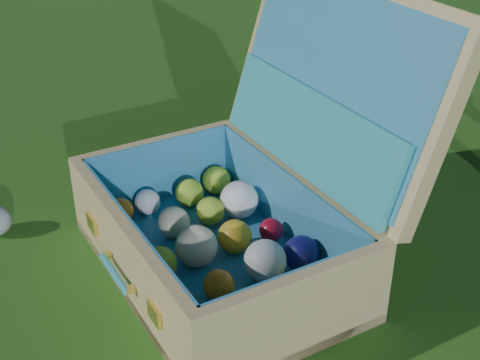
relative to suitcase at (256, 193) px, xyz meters
name	(u,v)px	position (x,y,z in m)	size (l,w,h in m)	color
ground	(242,305)	(0.08, -0.16, -0.18)	(60.00, 60.00, 0.00)	#215114
suitcase	(256,193)	(0.00, 0.00, 0.00)	(0.87, 0.84, 0.64)	tan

